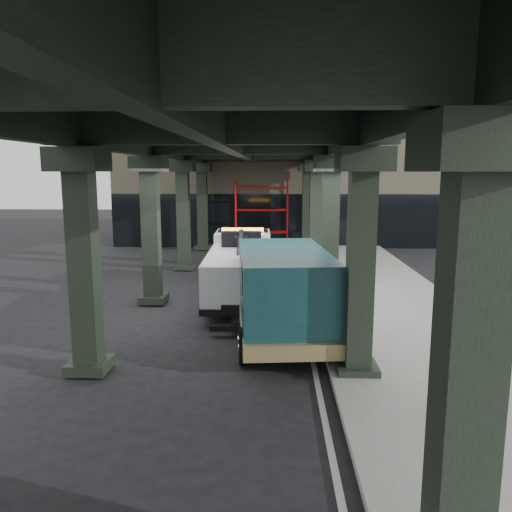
# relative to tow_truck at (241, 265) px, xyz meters

# --- Properties ---
(ground) EXTENTS (90.00, 90.00, 0.00)m
(ground) POSITION_rel_tow_truck_xyz_m (0.42, -2.96, -1.21)
(ground) COLOR black
(ground) RESTS_ON ground
(sidewalk) EXTENTS (5.00, 40.00, 0.15)m
(sidewalk) POSITION_rel_tow_truck_xyz_m (4.92, -0.96, -1.13)
(sidewalk) COLOR gray
(sidewalk) RESTS_ON ground
(lane_stripe) EXTENTS (0.12, 38.00, 0.01)m
(lane_stripe) POSITION_rel_tow_truck_xyz_m (2.12, -0.96, -1.20)
(lane_stripe) COLOR silver
(lane_stripe) RESTS_ON ground
(viaduct) EXTENTS (7.40, 32.00, 6.40)m
(viaduct) POSITION_rel_tow_truck_xyz_m (0.02, -0.96, 4.26)
(viaduct) COLOR black
(viaduct) RESTS_ON ground
(building) EXTENTS (22.00, 10.00, 8.00)m
(building) POSITION_rel_tow_truck_xyz_m (2.42, 17.04, 2.79)
(building) COLOR #C6B793
(building) RESTS_ON ground
(scaffolding) EXTENTS (3.08, 0.88, 4.00)m
(scaffolding) POSITION_rel_tow_truck_xyz_m (0.42, 11.68, 0.90)
(scaffolding) COLOR red
(scaffolding) RESTS_ON ground
(tow_truck) EXTENTS (2.45, 7.61, 2.47)m
(tow_truck) POSITION_rel_tow_truck_xyz_m (0.00, 0.00, 0.00)
(tow_truck) COLOR black
(tow_truck) RESTS_ON ground
(towed_van) EXTENTS (2.91, 6.27, 2.47)m
(towed_van) POSITION_rel_tow_truck_xyz_m (1.38, -4.29, 0.12)
(towed_van) COLOR #10363A
(towed_van) RESTS_ON ground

